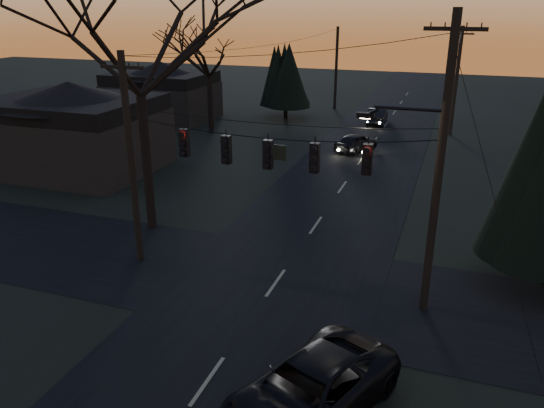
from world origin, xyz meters
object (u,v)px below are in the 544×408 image
(utility_pole_right, at_px, (423,308))
(bare_tree_left, at_px, (136,37))
(suv_near, at_px, (310,391))
(sedan_oncoming_a, at_px, (356,142))
(utility_pole_left, at_px, (141,260))
(sedan_oncoming_b, at_px, (377,116))
(utility_pole_far_l, at_px, (335,109))
(utility_pole_far_r, at_px, (450,135))

(utility_pole_right, height_order, bare_tree_left, bare_tree_left)
(bare_tree_left, height_order, suv_near, bare_tree_left)
(bare_tree_left, xyz_separation_m, sedan_oncoming_a, (6.58, 17.09, -8.10))
(sedan_oncoming_a, bearing_deg, utility_pole_left, 99.06)
(sedan_oncoming_b, bearing_deg, sedan_oncoming_a, 87.64)
(utility_pole_left, distance_m, utility_pole_far_l, 36.00)
(utility_pole_left, height_order, utility_pole_far_l, utility_pole_left)
(utility_pole_far_r, height_order, utility_pole_far_l, utility_pole_far_r)
(suv_near, bearing_deg, utility_pole_far_l, 125.07)
(utility_pole_far_r, bearing_deg, bare_tree_left, -117.45)
(sedan_oncoming_a, height_order, sedan_oncoming_b, sedan_oncoming_b)
(suv_near, distance_m, sedan_oncoming_b, 36.72)
(utility_pole_right, bearing_deg, utility_pole_far_l, 107.72)
(utility_pole_left, height_order, sedan_oncoming_a, utility_pole_left)
(utility_pole_far_r, distance_m, suv_near, 34.41)
(suv_near, relative_size, sedan_oncoming_a, 1.42)
(utility_pole_left, distance_m, suv_near, 11.09)
(utility_pole_right, height_order, suv_near, utility_pole_right)
(bare_tree_left, bearing_deg, utility_pole_far_r, 62.55)
(suv_near, height_order, sedan_oncoming_b, suv_near)
(utility_pole_far_r, height_order, bare_tree_left, bare_tree_left)
(utility_pole_far_r, relative_size, utility_pole_far_l, 1.06)
(utility_pole_right, xyz_separation_m, sedan_oncoming_a, (-6.30, 20.28, 0.66))
(utility_pole_left, bearing_deg, bare_tree_left, 113.40)
(bare_tree_left, relative_size, sedan_oncoming_a, 3.24)
(utility_pole_far_l, bearing_deg, utility_pole_left, -90.00)
(sedan_oncoming_a, bearing_deg, bare_tree_left, 92.37)
(utility_pole_right, relative_size, sedan_oncoming_b, 2.34)
(utility_pole_right, distance_m, utility_pole_far_l, 37.79)
(utility_pole_left, height_order, bare_tree_left, bare_tree_left)
(utility_pole_far_r, height_order, sedan_oncoming_b, utility_pole_far_r)
(utility_pole_far_l, xyz_separation_m, sedan_oncoming_b, (5.20, -5.80, 0.70))
(utility_pole_right, relative_size, utility_pole_left, 1.18)
(utility_pole_far_r, relative_size, sedan_oncoming_a, 2.20)
(utility_pole_left, relative_size, utility_pole_far_r, 1.00)
(utility_pole_far_r, relative_size, suv_near, 1.54)
(bare_tree_left, xyz_separation_m, suv_near, (10.47, -9.51, -8.00))
(utility_pole_far_l, xyz_separation_m, sedan_oncoming_a, (5.20, -15.72, 0.66))
(utility_pole_right, height_order, sedan_oncoming_b, utility_pole_right)
(utility_pole_far_l, bearing_deg, bare_tree_left, -92.41)
(utility_pole_left, xyz_separation_m, bare_tree_left, (-1.38, 3.20, 8.76))
(utility_pole_right, distance_m, bare_tree_left, 15.91)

